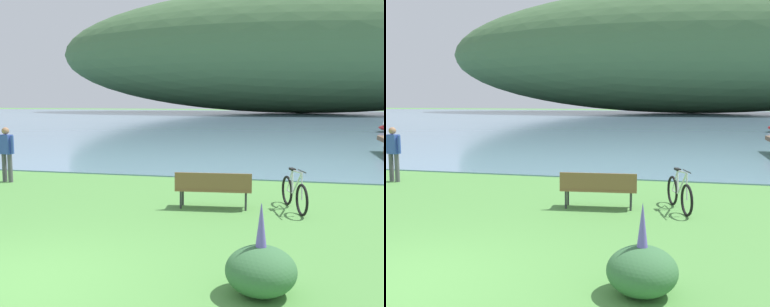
% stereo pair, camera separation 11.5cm
% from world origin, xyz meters
% --- Properties ---
extents(ground_plane, '(200.00, 200.00, 0.00)m').
position_xyz_m(ground_plane, '(0.00, 0.00, 0.00)').
color(ground_plane, '#518E42').
extents(bay_water, '(180.00, 80.00, 0.04)m').
position_xyz_m(bay_water, '(0.00, 48.70, 0.02)').
color(bay_water, '#6B8EA8').
rests_on(bay_water, ground).
extents(distant_hillside, '(86.30, 28.00, 20.85)m').
position_xyz_m(distant_hillside, '(5.27, 73.53, 10.46)').
color(distant_hillside, '#42663D').
rests_on(distant_hillside, bay_water).
extents(park_bench_near_camera, '(1.84, 0.64, 0.88)m').
position_xyz_m(park_bench_near_camera, '(1.96, 4.82, 0.52)').
color(park_bench_near_camera, brown).
rests_on(park_bench_near_camera, ground).
extents(bicycle_beside_path, '(0.61, 1.70, 1.01)m').
position_xyz_m(bicycle_beside_path, '(3.83, 5.09, 0.40)').
color(bicycle_beside_path, black).
rests_on(bicycle_beside_path, ground).
extents(person_at_shoreline, '(0.60, 0.29, 1.71)m').
position_xyz_m(person_at_shoreline, '(-4.90, 6.79, 0.98)').
color(person_at_shoreline, '#4C4C51').
rests_on(person_at_shoreline, ground).
extents(echium_bush_mid_cluster, '(0.95, 0.95, 1.25)m').
position_xyz_m(echium_bush_mid_cluster, '(3.37, 0.35, 0.36)').
color(echium_bush_mid_cluster, '#386B3D').
rests_on(echium_bush_mid_cluster, ground).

